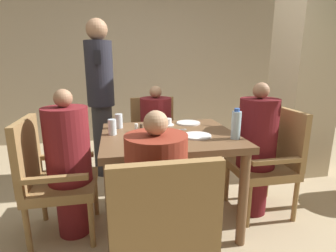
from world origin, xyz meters
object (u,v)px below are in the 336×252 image
object	(u,v)px
chair_right_side	(270,158)
glass_tall_near	(112,127)
diner_in_far_chair	(156,136)
bowl_small	(159,137)
standing_host	(101,95)
plate_main_left	(188,123)
glass_tall_mid	(119,121)
chair_near_corner	(161,234)
teacup_with_saucer	(167,122)
chair_far_side	(154,137)
diner_in_right_chair	(256,149)
diner_in_left_chair	(69,163)
water_bottle	(236,125)
diner_in_near_chair	(157,207)
plate_main_right	(197,136)
chair_left_side	(50,175)

from	to	relation	value
chair_right_side	glass_tall_near	bearing A→B (deg)	177.65
diner_in_far_chair	bowl_small	world-z (taller)	diner_in_far_chair
standing_host	bowl_small	distance (m)	1.34
standing_host	plate_main_left	world-z (taller)	standing_host
diner_in_far_chair	glass_tall_mid	world-z (taller)	diner_in_far_chair
chair_near_corner	teacup_with_saucer	world-z (taller)	chair_near_corner
chair_far_side	plate_main_left	distance (m)	0.64
diner_in_right_chair	plate_main_left	size ratio (longest dim) A/B	5.36
diner_in_far_chair	chair_near_corner	world-z (taller)	diner_in_far_chair
diner_in_left_chair	water_bottle	xyz separation A→B (m)	(1.20, -0.23, 0.29)
chair_right_side	diner_in_near_chair	distance (m)	1.30
diner_in_right_chair	chair_near_corner	bearing A→B (deg)	-139.25
diner_in_far_chair	chair_near_corner	size ratio (longest dim) A/B	1.17
teacup_with_saucer	diner_in_left_chair	bearing A→B (deg)	-160.90
diner_in_right_chair	chair_far_side	bearing A→B (deg)	132.36
diner_in_right_chair	glass_tall_near	size ratio (longest dim) A/B	9.55
standing_host	plate_main_left	size ratio (longest dim) A/B	8.19
plate_main_right	chair_right_side	bearing A→B (deg)	9.56
standing_host	glass_tall_near	xyz separation A→B (m)	(0.13, -1.04, -0.12)
chair_near_corner	plate_main_right	world-z (taller)	chair_near_corner
chair_far_side	diner_in_right_chair	world-z (taller)	diner_in_right_chair
standing_host	teacup_with_saucer	distance (m)	1.03
standing_host	water_bottle	size ratio (longest dim) A/B	7.83
diner_in_near_chair	plate_main_left	world-z (taller)	diner_in_near_chair
diner_in_left_chair	standing_host	xyz separation A→B (m)	(0.20, 1.10, 0.37)
diner_in_left_chair	plate_main_left	xyz separation A→B (m)	(1.00, 0.30, 0.19)
chair_far_side	chair_right_side	distance (m)	1.22
chair_far_side	water_bottle	xyz separation A→B (m)	(0.45, -1.06, 0.37)
diner_in_near_chair	water_bottle	distance (m)	0.86
plate_main_left	glass_tall_near	xyz separation A→B (m)	(-0.67, -0.25, 0.05)
standing_host	diner_in_left_chair	bearing A→B (deg)	-100.11
chair_left_side	bowl_small	bearing A→B (deg)	-10.94
chair_near_corner	standing_host	xyz separation A→B (m)	(-0.35, 1.92, 0.45)
diner_in_left_chair	diner_in_far_chair	bearing A→B (deg)	42.29
glass_tall_near	chair_right_side	bearing A→B (deg)	-2.35
diner_in_left_chair	water_bottle	bearing A→B (deg)	-10.72
chair_left_side	diner_in_left_chair	world-z (taller)	diner_in_left_chair
chair_left_side	diner_in_right_chair	world-z (taller)	diner_in_right_chair
plate_main_left	plate_main_right	distance (m)	0.42
chair_far_side	diner_in_near_chair	distance (m)	1.53
teacup_with_saucer	diner_in_right_chair	bearing A→B (deg)	-20.91
chair_far_side	plate_main_right	world-z (taller)	chair_far_side
plate_main_right	glass_tall_mid	world-z (taller)	glass_tall_mid
standing_host	chair_right_side	bearing A→B (deg)	-36.91
diner_in_near_chair	plate_main_right	bearing A→B (deg)	55.20
chair_right_side	standing_host	bearing A→B (deg)	143.09
glass_tall_near	chair_left_side	bearing A→B (deg)	-173.31
diner_in_right_chair	plate_main_right	world-z (taller)	diner_in_right_chair
diner_in_far_chair	plate_main_left	size ratio (longest dim) A/B	5.01
plate_main_right	bowl_small	xyz separation A→B (m)	(-0.30, -0.03, 0.02)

